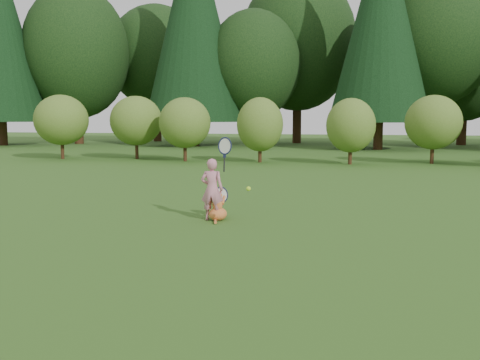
% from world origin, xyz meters
% --- Properties ---
extents(ground, '(100.00, 100.00, 0.00)m').
position_xyz_m(ground, '(0.00, 0.00, 0.00)').
color(ground, '#335317').
rests_on(ground, ground).
extents(shrub_row, '(28.00, 3.00, 2.80)m').
position_xyz_m(shrub_row, '(0.00, 13.00, 1.40)').
color(shrub_row, '#4C6820').
rests_on(shrub_row, ground).
extents(woodland_backdrop, '(48.00, 10.00, 15.00)m').
position_xyz_m(woodland_backdrop, '(0.00, 23.00, 7.50)').
color(woodland_backdrop, black).
rests_on(woodland_backdrop, ground).
extents(child, '(0.59, 0.33, 1.58)m').
position_xyz_m(child, '(-0.28, 0.80, 0.55)').
color(child, '#D07C92').
rests_on(child, ground).
extents(cat, '(0.40, 0.70, 0.69)m').
position_xyz_m(cat, '(-0.20, 0.85, 0.26)').
color(cat, '#D45B28').
rests_on(cat, ground).
extents(tennis_ball, '(0.07, 0.07, 0.07)m').
position_xyz_m(tennis_ball, '(0.50, 0.10, 0.65)').
color(tennis_ball, '#AEE61B').
rests_on(tennis_ball, ground).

